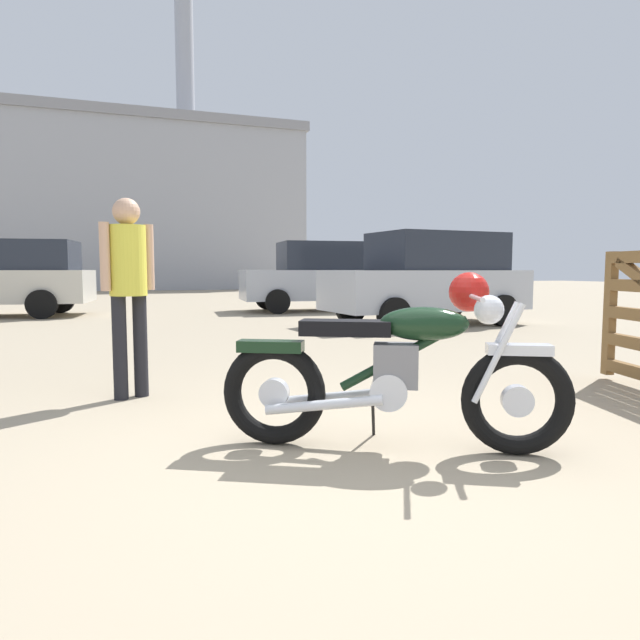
% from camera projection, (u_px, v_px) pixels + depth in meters
% --- Properties ---
extents(ground_plane, '(80.00, 80.00, 0.00)m').
position_uv_depth(ground_plane, '(349.00, 471.00, 3.04)').
color(ground_plane, gray).
extents(vintage_motorcycle, '(1.87, 1.10, 1.07)m').
position_uv_depth(vintage_motorcycle, '(402.00, 368.00, 3.38)').
color(vintage_motorcycle, black).
rests_on(vintage_motorcycle, ground_plane).
extents(bystander, '(0.43, 0.30, 1.66)m').
position_uv_depth(bystander, '(128.00, 277.00, 4.67)').
color(bystander, black).
rests_on(bystander, ground_plane).
extents(silver_sedan_mid, '(4.06, 2.15, 1.78)m').
position_uv_depth(silver_sedan_mid, '(320.00, 276.00, 14.71)').
color(silver_sedan_mid, black).
rests_on(silver_sedan_mid, ground_plane).
extents(white_estate_far, '(3.98, 1.99, 1.78)m').
position_uv_depth(white_estate_far, '(429.00, 278.00, 10.97)').
color(white_estate_far, black).
rests_on(white_estate_far, ground_plane).
extents(industrial_building, '(23.33, 13.43, 19.49)m').
position_uv_depth(industrial_building, '(90.00, 209.00, 33.39)').
color(industrial_building, '#9EA0A8').
rests_on(industrial_building, ground_plane).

